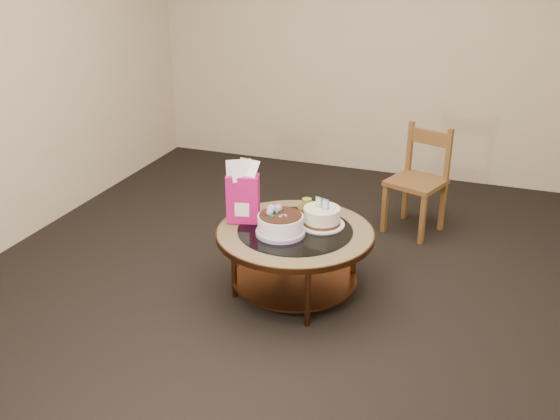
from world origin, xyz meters
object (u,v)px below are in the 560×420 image
(decorated_cake, at_px, (280,225))
(gift_bag, at_px, (243,192))
(cream_cake, at_px, (322,217))
(dining_chair, at_px, (418,180))
(coffee_table, at_px, (295,241))

(decorated_cake, distance_m, gift_bag, 0.34)
(cream_cake, xyz_separation_m, dining_chair, (0.46, 1.13, -0.09))
(coffee_table, relative_size, decorated_cake, 3.26)
(coffee_table, bearing_deg, gift_bag, 178.17)
(cream_cake, bearing_deg, coffee_table, -117.90)
(coffee_table, bearing_deg, cream_cake, 41.38)
(coffee_table, height_order, dining_chair, dining_chair)
(coffee_table, distance_m, dining_chair, 1.39)
(decorated_cake, bearing_deg, dining_chair, 63.76)
(decorated_cake, height_order, gift_bag, gift_bag)
(decorated_cake, relative_size, gift_bag, 0.76)
(decorated_cake, distance_m, cream_cake, 0.30)
(dining_chair, bearing_deg, coffee_table, -95.73)
(cream_cake, height_order, dining_chair, dining_chair)
(dining_chair, bearing_deg, gift_bag, -107.98)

